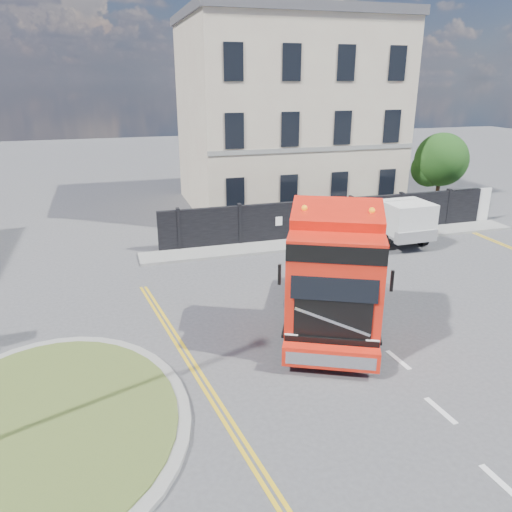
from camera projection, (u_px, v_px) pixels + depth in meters
name	position (u px, v px, depth m)	size (l,w,h in m)	color
ground	(281.00, 329.00, 16.50)	(120.00, 120.00, 0.00)	#424244
traffic_island	(46.00, 424.00, 11.86)	(6.80, 6.80, 0.17)	gray
hoarding_fence	(342.00, 217.00, 26.06)	(18.80, 0.25, 2.00)	black
georgian_building	(285.00, 113.00, 31.07)	(12.30, 10.30, 12.80)	beige
tree	(438.00, 162.00, 30.30)	(3.20, 3.20, 4.80)	#382619
pavement_far	(339.00, 240.00, 25.42)	(20.00, 1.60, 0.12)	gray
truck	(334.00, 280.00, 15.50)	(5.45, 7.56, 4.27)	black
flatbed_pickup	(398.00, 220.00, 24.70)	(2.43, 5.49, 2.26)	gray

